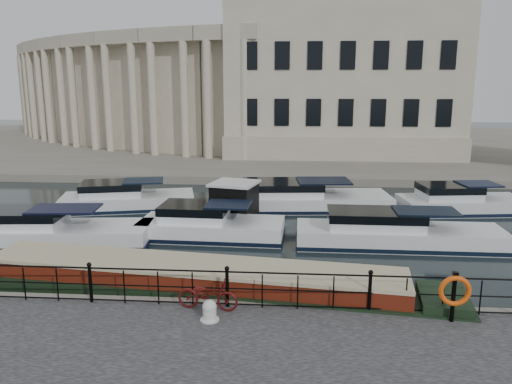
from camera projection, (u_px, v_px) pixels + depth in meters
ground_plane at (236, 292)px, 16.59m from camera, size 160.00×160.00×0.00m
far_bank at (277, 145)px, 54.55m from camera, size 120.00×42.00×0.55m
railing at (227, 285)px, 14.14m from camera, size 24.14×0.14×1.22m
civic_building at (266, 82)px, 49.01m from camera, size 53.55×31.84×16.85m
bicycle at (208, 294)px, 13.99m from camera, size 1.80×0.81×0.91m
mooring_bollard at (210, 311)px, 13.39m from camera, size 0.51×0.51×0.58m
life_ring_post at (455, 292)px, 13.14m from camera, size 0.85×0.21×1.39m
narrowboat at (191, 288)px, 16.06m from camera, size 17.14×4.39×1.62m
harbour_hut at (235, 205)px, 24.59m from camera, size 3.37×3.02×2.18m
cabin_cruisers at (253, 216)px, 24.81m from camera, size 28.40×11.08×1.99m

